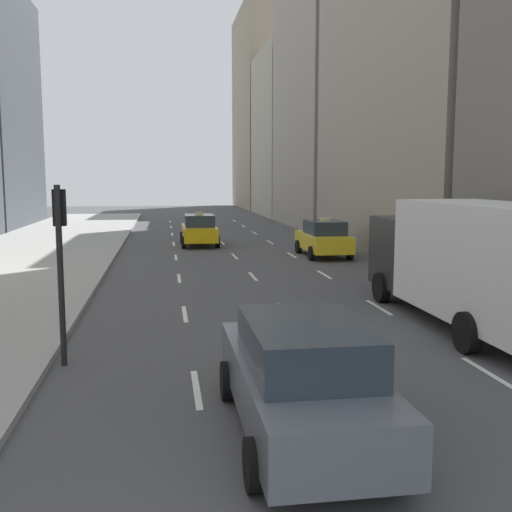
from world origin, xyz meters
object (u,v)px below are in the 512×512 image
at_px(taxi_lead, 323,238).
at_px(taxi_second, 199,230).
at_px(box_truck, 469,260).
at_px(sedan_black_near, 301,377).
at_px(traffic_light_pole, 60,245).

distance_m(taxi_lead, taxi_second, 7.93).
distance_m(taxi_second, box_truck, 20.23).
relative_size(taxi_second, box_truck, 0.52).
height_order(sedan_black_near, traffic_light_pole, traffic_light_pole).
bearing_deg(box_truck, taxi_lead, 90.00).
bearing_deg(taxi_second, box_truck, -73.92).
xyz_separation_m(sedan_black_near, traffic_light_pole, (-3.95, 4.05, 1.52)).
xyz_separation_m(taxi_second, sedan_black_near, (-0.00, -25.10, 0.01)).
relative_size(sedan_black_near, traffic_light_pole, 1.36).
relative_size(taxi_second, traffic_light_pole, 1.22).
height_order(taxi_second, traffic_light_pole, traffic_light_pole).
xyz_separation_m(taxi_second, traffic_light_pole, (-3.95, -21.05, 1.53)).
xyz_separation_m(taxi_lead, sedan_black_near, (-5.60, -19.49, 0.01)).
relative_size(taxi_second, sedan_black_near, 0.90).
bearing_deg(taxi_second, taxi_lead, -45.05).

